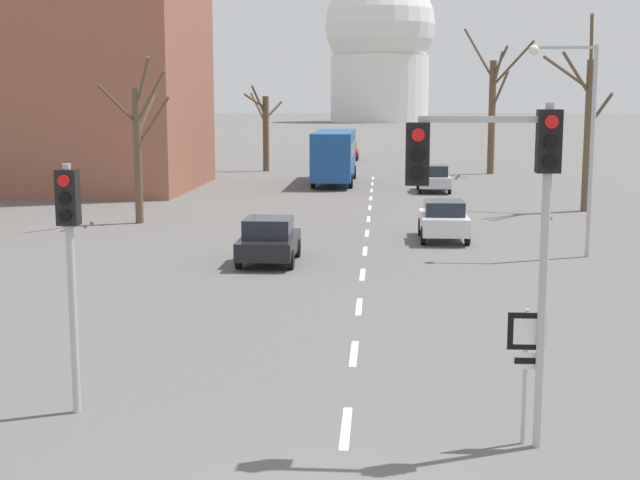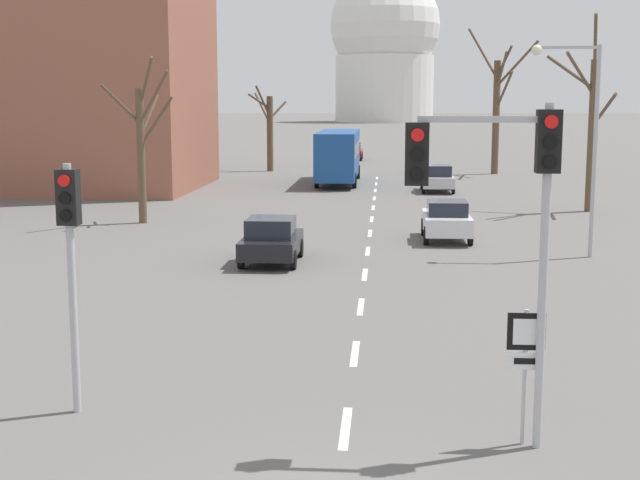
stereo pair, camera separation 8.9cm
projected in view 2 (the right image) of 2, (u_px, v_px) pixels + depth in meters
lane_stripe_0 at (346, 428)px, 15.07m from camera, size 0.16×2.00×0.01m
lane_stripe_1 at (355, 353)px, 19.50m from camera, size 0.16×2.00×0.01m
lane_stripe_2 at (361, 307)px, 23.93m from camera, size 0.16×2.00×0.01m
lane_stripe_3 at (365, 274)px, 28.37m from camera, size 0.16×2.00×0.01m
lane_stripe_4 at (368, 251)px, 32.80m from camera, size 0.16×2.00×0.01m
lane_stripe_5 at (370, 233)px, 37.23m from camera, size 0.16×2.00×0.01m
lane_stripe_6 at (372, 219)px, 41.67m from camera, size 0.16×2.00×0.01m
lane_stripe_7 at (373, 208)px, 46.10m from camera, size 0.16×2.00×0.01m
lane_stripe_8 at (374, 198)px, 50.54m from camera, size 0.16×2.00×0.01m
lane_stripe_9 at (375, 190)px, 54.97m from camera, size 0.16×2.00×0.01m
lane_stripe_10 at (376, 184)px, 59.40m from camera, size 0.16×2.00×0.01m
lane_stripe_11 at (377, 178)px, 63.84m from camera, size 0.16×2.00×0.01m
traffic_signal_near_right at (502, 189)px, 13.64m from camera, size 2.34×0.34×5.45m
traffic_signal_near_left at (70, 240)px, 15.37m from camera, size 0.36×0.34×4.42m
route_sign_post at (525, 354)px, 14.12m from camera, size 0.60×0.08×2.22m
street_lamp_right at (582, 126)px, 30.88m from camera, size 2.38×0.36×7.39m
sedan_near_left at (352, 151)px, 83.33m from camera, size 1.90×4.48×1.66m
sedan_near_right at (333, 156)px, 75.89m from camera, size 1.74×4.08×1.56m
sedan_mid_centre at (437, 178)px, 54.11m from camera, size 1.94×4.15×1.64m
sedan_far_left at (271, 240)px, 30.32m from camera, size 1.91×3.83×1.57m
sedan_far_right at (446, 220)px, 35.21m from camera, size 1.87×3.86×1.60m
city_bus at (338, 153)px, 59.44m from camera, size 2.66×10.80×3.48m
bare_tree_left_near at (142, 146)px, 39.80m from camera, size 2.61×3.63×7.38m
bare_tree_right_near at (592, 126)px, 43.90m from camera, size 2.80×3.48×9.56m
bare_tree_left_far at (269, 129)px, 69.83m from camera, size 3.04×2.81×6.69m
bare_tree_right_far at (497, 107)px, 66.69m from camera, size 4.80×6.05×11.00m
capitol_dome at (385, 46)px, 232.85m from camera, size 28.65×28.65×40.46m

